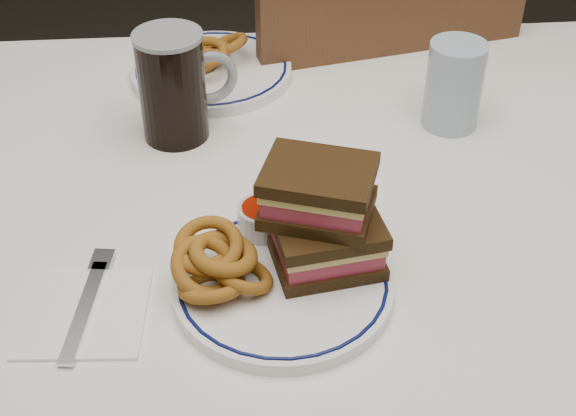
{
  "coord_description": "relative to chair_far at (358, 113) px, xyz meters",
  "views": [
    {
      "loc": [
        -0.03,
        -0.87,
        1.39
      ],
      "look_at": [
        0.02,
        -0.19,
        0.84
      ],
      "focal_mm": 50.0,
      "sensor_mm": 36.0,
      "label": 1
    }
  ],
  "objects": [
    {
      "name": "dining_table",
      "position": [
        -0.21,
        -0.47,
        0.1
      ],
      "size": [
        1.27,
        0.87,
        0.75
      ],
      "color": "silver",
      "rests_on": "floor"
    },
    {
      "name": "chair_far",
      "position": [
        0.0,
        0.0,
        0.0
      ],
      "size": [
        0.56,
        0.56,
        1.01
      ],
      "color": "#422515",
      "rests_on": "floor"
    },
    {
      "name": "main_plate",
      "position": [
        -0.2,
        -0.69,
        0.21
      ],
      "size": [
        0.25,
        0.25,
        0.02
      ],
      "color": "white",
      "rests_on": "dining_table"
    },
    {
      "name": "reuben_sandwich",
      "position": [
        -0.15,
        -0.66,
        0.28
      ],
      "size": [
        0.15,
        0.13,
        0.12
      ],
      "color": "black",
      "rests_on": "main_plate"
    },
    {
      "name": "onion_rings_main",
      "position": [
        -0.27,
        -0.69,
        0.24
      ],
      "size": [
        0.12,
        0.11,
        0.08
      ],
      "color": "#67360D",
      "rests_on": "main_plate"
    },
    {
      "name": "ketchup_ramekin",
      "position": [
        -0.22,
        -0.6,
        0.24
      ],
      "size": [
        0.06,
        0.06,
        0.04
      ],
      "color": "silver",
      "rests_on": "main_plate"
    },
    {
      "name": "beer_mug",
      "position": [
        -0.32,
        -0.36,
        0.28
      ],
      "size": [
        0.14,
        0.1,
        0.16
      ],
      "color": "black",
      "rests_on": "dining_table"
    },
    {
      "name": "water_glass",
      "position": [
        0.07,
        -0.36,
        0.26
      ],
      "size": [
        0.08,
        0.08,
        0.13
      ],
      "primitive_type": "cylinder",
      "color": "#94ACBF",
      "rests_on": "dining_table"
    },
    {
      "name": "far_plate",
      "position": [
        -0.28,
        -0.19,
        0.21
      ],
      "size": [
        0.26,
        0.26,
        0.02
      ],
      "color": "white",
      "rests_on": "dining_table"
    },
    {
      "name": "onion_rings_far",
      "position": [
        -0.28,
        -0.18,
        0.24
      ],
      "size": [
        0.13,
        0.13,
        0.07
      ],
      "color": "#67360D",
      "rests_on": "far_plate"
    },
    {
      "name": "napkin_fork",
      "position": [
        -0.42,
        -0.71,
        0.2
      ],
      "size": [
        0.14,
        0.18,
        0.01
      ],
      "color": "white",
      "rests_on": "dining_table"
    }
  ]
}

